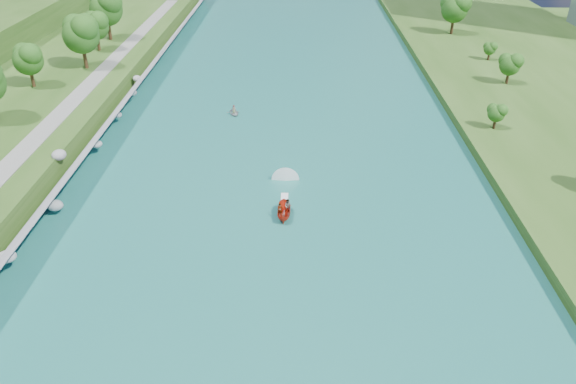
{
  "coord_description": "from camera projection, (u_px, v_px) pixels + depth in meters",
  "views": [
    {
      "loc": [
        2.83,
        -41.83,
        34.8
      ],
      "look_at": [
        1.79,
        14.65,
        2.5
      ],
      "focal_mm": 35.0,
      "sensor_mm": 36.0,
      "label": 1
    }
  ],
  "objects": [
    {
      "name": "riprap_bank",
      "position": [
        67.0,
        176.0,
        69.89
      ],
      "size": [
        4.33,
        236.0,
        4.55
      ],
      "color": "slate",
      "rests_on": "ground"
    },
    {
      "name": "riverside_path",
      "position": [
        13.0,
        161.0,
        69.74
      ],
      "size": [
        3.0,
        200.0,
        0.1
      ],
      "primitive_type": "cube",
      "color": "gray",
      "rests_on": "berm_west"
    },
    {
      "name": "motorboat",
      "position": [
        284.0,
        205.0,
        65.95
      ],
      "size": [
        3.6,
        18.81,
        2.04
      ],
      "rotation": [
        0.0,
        0.0,
        3.12
      ],
      "color": "#B3210E",
      "rests_on": "river_water"
    },
    {
      "name": "trees_east",
      "position": [
        532.0,
        94.0,
        83.49
      ],
      "size": [
        16.04,
        136.25,
        10.92
      ],
      "color": "#1D4B14",
      "rests_on": "berm_east"
    },
    {
      "name": "river_water",
      "position": [
        275.0,
        188.0,
        70.96
      ],
      "size": [
        55.0,
        240.0,
        0.1
      ],
      "primitive_type": "cube",
      "color": "#1B695C",
      "rests_on": "ground"
    },
    {
      "name": "raft",
      "position": [
        234.0,
        112.0,
        92.1
      ],
      "size": [
        2.87,
        3.44,
        1.56
      ],
      "rotation": [
        0.0,
        0.0,
        0.29
      ],
      "color": "gray",
      "rests_on": "river_water"
    },
    {
      "name": "ground",
      "position": [
        266.0,
        290.0,
        53.62
      ],
      "size": [
        260.0,
        260.0,
        0.0
      ],
      "primitive_type": "plane",
      "color": "#2D5119",
      "rests_on": "ground"
    }
  ]
}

